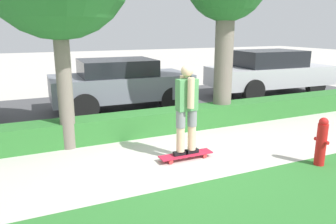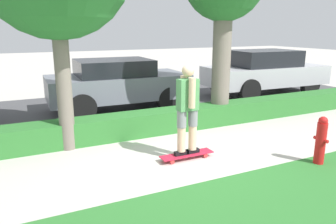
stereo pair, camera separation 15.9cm
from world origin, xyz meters
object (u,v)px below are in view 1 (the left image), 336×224
(skater_person, at_px, (187,108))
(fire_hydrant, at_px, (321,142))
(parked_car_middle, at_px, (120,83))
(parked_car_rear, at_px, (269,72))
(skateboard, at_px, (186,155))

(skater_person, relative_size, fire_hydrant, 1.88)
(parked_car_middle, bearing_deg, parked_car_rear, 0.93)
(skater_person, distance_m, fire_hydrant, 2.34)
(parked_car_rear, xyz_separation_m, fire_hydrant, (-3.36, -5.20, -0.40))
(skater_person, bearing_deg, fire_hydrant, -30.92)
(parked_car_middle, height_order, parked_car_rear, parked_car_rear)
(parked_car_rear, bearing_deg, skateboard, -140.65)
(fire_hydrant, bearing_deg, parked_car_middle, 110.27)
(skater_person, height_order, parked_car_middle, skater_person)
(skateboard, xyz_separation_m, skater_person, (0.00, 0.00, 0.86))
(skateboard, xyz_separation_m, parked_car_rear, (5.32, 4.02, 0.75))
(skateboard, bearing_deg, skater_person, 0.00)
(fire_hydrant, bearing_deg, skater_person, 149.08)
(skateboard, relative_size, parked_car_rear, 0.23)
(skateboard, bearing_deg, parked_car_middle, 89.88)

